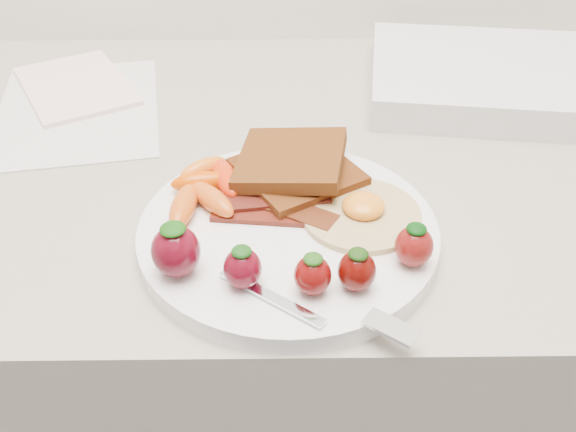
{
  "coord_description": "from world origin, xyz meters",
  "views": [
    {
      "loc": [
        0.01,
        1.09,
        1.28
      ],
      "look_at": [
        0.01,
        1.54,
        0.93
      ],
      "focal_mm": 40.0,
      "sensor_mm": 36.0,
      "label": 1
    }
  ],
  "objects": [
    {
      "name": "toast_upper",
      "position": [
        0.02,
        1.61,
        0.94
      ],
      "size": [
        0.12,
        0.12,
        0.02
      ],
      "primitive_type": "cube",
      "rotation": [
        0.0,
        -0.1,
        -0.17
      ],
      "color": "#361C04",
      "rests_on": "toast_lower"
    },
    {
      "name": "baby_carrots",
      "position": [
        -0.06,
        1.58,
        0.93
      ],
      "size": [
        0.07,
        0.12,
        0.02
      ],
      "color": "#D34900",
      "rests_on": "plate"
    },
    {
      "name": "strawberries",
      "position": [
        0.01,
        1.47,
        0.94
      ],
      "size": [
        0.23,
        0.06,
        0.05
      ],
      "color": "#540714",
      "rests_on": "plate"
    },
    {
      "name": "notepad",
      "position": [
        -0.25,
        1.84,
        0.91
      ],
      "size": [
        0.19,
        0.21,
        0.01
      ],
      "primitive_type": "cube",
      "rotation": [
        0.0,
        0.0,
        0.51
      ],
      "color": "#FFCED4",
      "rests_on": "paper_sheet"
    },
    {
      "name": "plate",
      "position": [
        0.01,
        1.54,
        0.91
      ],
      "size": [
        0.27,
        0.27,
        0.02
      ],
      "primitive_type": "cylinder",
      "color": "white",
      "rests_on": "counter"
    },
    {
      "name": "fork",
      "position": [
        0.04,
        1.43,
        0.92
      ],
      "size": [
        0.15,
        0.09,
        0.0
      ],
      "color": "white",
      "rests_on": "plate"
    },
    {
      "name": "bacon_strips",
      "position": [
        0.0,
        1.56,
        0.92
      ],
      "size": [
        0.12,
        0.07,
        0.01
      ],
      "color": "#410F0B",
      "rests_on": "plate"
    },
    {
      "name": "paper_sheet",
      "position": [
        -0.24,
        1.78,
        0.9
      ],
      "size": [
        0.23,
        0.28,
        0.0
      ],
      "primitive_type": "cube",
      "rotation": [
        0.0,
        0.0,
        0.17
      ],
      "color": "silver",
      "rests_on": "counter"
    },
    {
      "name": "counter",
      "position": [
        0.0,
        1.7,
        0.45
      ],
      "size": [
        2.0,
        0.6,
        0.9
      ],
      "primitive_type": "cube",
      "color": "gray",
      "rests_on": "ground"
    },
    {
      "name": "toast_lower",
      "position": [
        0.02,
        1.61,
        0.93
      ],
      "size": [
        0.14,
        0.14,
        0.01
      ],
      "primitive_type": "cube",
      "rotation": [
        0.0,
        0.0,
        0.54
      ],
      "color": "#471A0B",
      "rests_on": "plate"
    },
    {
      "name": "fried_egg",
      "position": [
        0.08,
        1.55,
        0.92
      ],
      "size": [
        0.13,
        0.13,
        0.02
      ],
      "color": "beige",
      "rests_on": "plate"
    },
    {
      "name": "appliance",
      "position": [
        0.27,
        1.83,
        0.92
      ],
      "size": [
        0.32,
        0.27,
        0.04
      ],
      "primitive_type": "cube",
      "rotation": [
        0.0,
        0.0,
        -0.13
      ],
      "color": "silver",
      "rests_on": "counter"
    }
  ]
}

